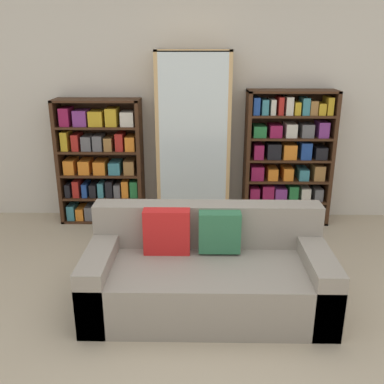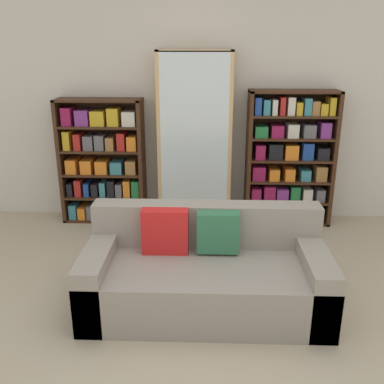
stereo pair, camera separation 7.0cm
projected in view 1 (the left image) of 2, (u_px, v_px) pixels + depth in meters
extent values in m
plane|color=tan|center=(200.00, 360.00, 2.78)|extent=(16.00, 16.00, 0.00)
cube|color=beige|center=(201.00, 101.00, 4.78)|extent=(7.07, 0.06, 2.70)
cube|color=gray|center=(208.00, 285.00, 3.28)|extent=(1.82, 0.85, 0.39)
cube|color=gray|center=(207.00, 224.00, 3.46)|extent=(1.82, 0.20, 0.35)
cube|color=gray|center=(102.00, 277.00, 3.27)|extent=(0.20, 0.85, 0.51)
cube|color=gray|center=(314.00, 279.00, 3.25)|extent=(0.20, 0.85, 0.51)
cube|color=red|center=(167.00, 232.00, 3.32)|extent=(0.36, 0.12, 0.36)
cube|color=#2D6B47|center=(220.00, 232.00, 3.31)|extent=(0.32, 0.12, 0.32)
cube|color=#3D2314|center=(61.00, 162.00, 4.81)|extent=(0.04, 0.32, 1.39)
cube|color=#3D2314|center=(140.00, 162.00, 4.80)|extent=(0.04, 0.32, 1.39)
cube|color=#3D2314|center=(96.00, 100.00, 4.58)|extent=(0.94, 0.32, 0.02)
cube|color=#3D2314|center=(105.00, 218.00, 5.03)|extent=(0.94, 0.32, 0.02)
cube|color=#3D2314|center=(104.00, 158.00, 4.95)|extent=(0.94, 0.01, 1.39)
cube|color=#3D2314|center=(103.00, 196.00, 4.94)|extent=(0.86, 0.32, 0.02)
cube|color=#3D2314|center=(102.00, 173.00, 4.85)|extent=(0.86, 0.32, 0.02)
cube|color=#3D2314|center=(100.00, 150.00, 4.76)|extent=(0.86, 0.32, 0.02)
cube|color=#3D2314|center=(98.00, 126.00, 4.68)|extent=(0.86, 0.32, 0.02)
cube|color=teal|center=(73.00, 210.00, 4.99)|extent=(0.08, 0.24, 0.17)
cube|color=orange|center=(82.00, 212.00, 5.00)|extent=(0.09, 0.24, 0.14)
cube|color=#5B5B60|center=(91.00, 211.00, 4.99)|extent=(0.09, 0.24, 0.16)
cube|color=#237038|center=(100.00, 210.00, 4.99)|extent=(0.09, 0.24, 0.18)
cube|color=#1E4293|center=(108.00, 210.00, 4.98)|extent=(0.09, 0.24, 0.20)
cube|color=gold|center=(117.00, 210.00, 4.98)|extent=(0.06, 0.24, 0.20)
cube|color=orange|center=(126.00, 211.00, 4.98)|extent=(0.07, 0.24, 0.17)
cube|color=black|center=(136.00, 210.00, 4.98)|extent=(0.08, 0.24, 0.19)
cube|color=black|center=(70.00, 189.00, 4.91)|extent=(0.06, 0.24, 0.15)
cube|color=#AD231E|center=(78.00, 187.00, 4.90)|extent=(0.07, 0.24, 0.19)
cube|color=#1E4293|center=(87.00, 188.00, 4.90)|extent=(0.06, 0.24, 0.15)
cube|color=black|center=(95.00, 189.00, 4.90)|extent=(0.07, 0.24, 0.15)
cube|color=teal|center=(103.00, 188.00, 4.90)|extent=(0.06, 0.24, 0.17)
cube|color=black|center=(111.00, 187.00, 4.89)|extent=(0.08, 0.24, 0.19)
cube|color=#5B5B60|center=(119.00, 189.00, 4.90)|extent=(0.07, 0.24, 0.15)
cube|color=orange|center=(126.00, 187.00, 4.89)|extent=(0.08, 0.24, 0.19)
cube|color=#237038|center=(135.00, 187.00, 4.89)|extent=(0.08, 0.24, 0.19)
cube|color=orange|center=(71.00, 166.00, 4.82)|extent=(0.12, 0.24, 0.16)
cube|color=orange|center=(86.00, 166.00, 4.82)|extent=(0.12, 0.24, 0.15)
cube|color=orange|center=(101.00, 166.00, 4.81)|extent=(0.13, 0.24, 0.15)
cube|color=teal|center=(116.00, 167.00, 4.81)|extent=(0.13, 0.24, 0.14)
cube|color=olive|center=(130.00, 166.00, 4.81)|extent=(0.11, 0.24, 0.15)
cube|color=gold|center=(67.00, 140.00, 4.72)|extent=(0.07, 0.24, 0.21)
cube|color=#AD231E|center=(77.00, 141.00, 4.72)|extent=(0.08, 0.24, 0.18)
cube|color=#5B5B60|center=(88.00, 142.00, 4.73)|extent=(0.11, 0.24, 0.16)
cube|color=#5B5B60|center=(99.00, 142.00, 4.72)|extent=(0.10, 0.24, 0.17)
cube|color=olive|center=(110.00, 143.00, 4.72)|extent=(0.09, 0.24, 0.14)
cube|color=#AD231E|center=(121.00, 141.00, 4.72)|extent=(0.08, 0.24, 0.19)
cube|color=orange|center=(131.00, 143.00, 4.72)|extent=(0.10, 0.24, 0.16)
cube|color=#8E1947|center=(66.00, 116.00, 4.64)|extent=(0.11, 0.24, 0.19)
cube|color=#7A3384|center=(82.00, 117.00, 4.64)|extent=(0.14, 0.24, 0.17)
cube|color=gold|center=(97.00, 118.00, 4.64)|extent=(0.15, 0.24, 0.16)
cube|color=gold|center=(112.00, 117.00, 4.63)|extent=(0.12, 0.24, 0.19)
cube|color=beige|center=(128.00, 118.00, 4.63)|extent=(0.14, 0.24, 0.15)
cube|color=tan|center=(159.00, 140.00, 4.70)|extent=(0.04, 0.36, 1.90)
cube|color=tan|center=(228.00, 140.00, 4.68)|extent=(0.04, 0.36, 1.90)
cube|color=tan|center=(193.00, 50.00, 4.38)|extent=(0.79, 0.36, 0.02)
cube|color=tan|center=(193.00, 219.00, 4.99)|extent=(0.79, 0.36, 0.02)
cube|color=tan|center=(194.00, 137.00, 4.85)|extent=(0.79, 0.01, 1.90)
cube|color=silver|center=(193.00, 144.00, 4.52)|extent=(0.71, 0.01, 1.88)
cube|color=tan|center=(193.00, 193.00, 4.89)|extent=(0.71, 0.32, 0.02)
cube|color=tan|center=(193.00, 167.00, 4.79)|extent=(0.71, 0.32, 0.02)
cube|color=tan|center=(193.00, 140.00, 4.69)|extent=(0.71, 0.32, 0.02)
cube|color=tan|center=(193.00, 112.00, 4.59)|extent=(0.71, 0.32, 0.02)
cube|color=tan|center=(193.00, 83.00, 4.49)|extent=(0.71, 0.32, 0.02)
cylinder|color=silver|center=(174.00, 215.00, 4.98)|extent=(0.01, 0.01, 0.07)
cone|color=silver|center=(174.00, 209.00, 4.95)|extent=(0.09, 0.09, 0.09)
cylinder|color=silver|center=(193.00, 216.00, 4.97)|extent=(0.01, 0.01, 0.07)
cone|color=silver|center=(193.00, 209.00, 4.95)|extent=(0.09, 0.09, 0.09)
cylinder|color=silver|center=(213.00, 216.00, 4.97)|extent=(0.01, 0.01, 0.07)
cone|color=silver|center=(213.00, 209.00, 4.94)|extent=(0.09, 0.09, 0.09)
cylinder|color=silver|center=(170.00, 190.00, 4.87)|extent=(0.01, 0.01, 0.07)
cone|color=silver|center=(169.00, 183.00, 4.84)|extent=(0.09, 0.09, 0.09)
cylinder|color=silver|center=(182.00, 189.00, 4.89)|extent=(0.01, 0.01, 0.07)
cone|color=silver|center=(181.00, 183.00, 4.87)|extent=(0.09, 0.09, 0.09)
cylinder|color=silver|center=(193.00, 189.00, 4.89)|extent=(0.01, 0.01, 0.07)
cone|color=silver|center=(193.00, 183.00, 4.86)|extent=(0.09, 0.09, 0.09)
cylinder|color=silver|center=(205.00, 189.00, 4.89)|extent=(0.01, 0.01, 0.07)
cone|color=silver|center=(205.00, 183.00, 4.86)|extent=(0.09, 0.09, 0.09)
cylinder|color=silver|center=(217.00, 190.00, 4.86)|extent=(0.01, 0.01, 0.07)
cone|color=silver|center=(217.00, 183.00, 4.84)|extent=(0.09, 0.09, 0.09)
cylinder|color=silver|center=(173.00, 163.00, 4.77)|extent=(0.01, 0.01, 0.07)
cone|color=silver|center=(173.00, 156.00, 4.74)|extent=(0.09, 0.09, 0.09)
cylinder|color=silver|center=(193.00, 163.00, 4.78)|extent=(0.01, 0.01, 0.07)
cone|color=silver|center=(193.00, 156.00, 4.76)|extent=(0.09, 0.09, 0.09)
cylinder|color=silver|center=(213.00, 163.00, 4.78)|extent=(0.01, 0.01, 0.07)
cone|color=silver|center=(214.00, 156.00, 4.75)|extent=(0.09, 0.09, 0.09)
cylinder|color=silver|center=(170.00, 135.00, 4.69)|extent=(0.01, 0.01, 0.08)
cone|color=silver|center=(170.00, 128.00, 4.67)|extent=(0.09, 0.09, 0.09)
cylinder|color=silver|center=(186.00, 136.00, 4.67)|extent=(0.01, 0.01, 0.08)
cone|color=silver|center=(186.00, 128.00, 4.64)|extent=(0.09, 0.09, 0.09)
cylinder|color=silver|center=(201.00, 136.00, 4.67)|extent=(0.01, 0.01, 0.08)
cone|color=silver|center=(201.00, 128.00, 4.64)|extent=(0.09, 0.09, 0.09)
cylinder|color=silver|center=(216.00, 136.00, 4.68)|extent=(0.01, 0.01, 0.08)
cone|color=silver|center=(217.00, 128.00, 4.66)|extent=(0.09, 0.09, 0.09)
cylinder|color=silver|center=(167.00, 107.00, 4.57)|extent=(0.01, 0.01, 0.08)
cone|color=silver|center=(167.00, 99.00, 4.54)|extent=(0.08, 0.08, 0.10)
cylinder|color=silver|center=(178.00, 107.00, 4.57)|extent=(0.01, 0.01, 0.08)
cone|color=silver|center=(178.00, 99.00, 4.54)|extent=(0.08, 0.08, 0.10)
cylinder|color=silver|center=(188.00, 107.00, 4.59)|extent=(0.01, 0.01, 0.08)
cone|color=silver|center=(188.00, 99.00, 4.56)|extent=(0.08, 0.08, 0.10)
cylinder|color=silver|center=(199.00, 107.00, 4.56)|extent=(0.01, 0.01, 0.08)
cone|color=silver|center=(199.00, 99.00, 4.53)|extent=(0.08, 0.08, 0.10)
cylinder|color=silver|center=(209.00, 107.00, 4.58)|extent=(0.01, 0.01, 0.08)
cone|color=silver|center=(209.00, 99.00, 4.56)|extent=(0.08, 0.08, 0.10)
cylinder|color=silver|center=(220.00, 107.00, 4.56)|extent=(0.01, 0.01, 0.08)
cone|color=silver|center=(220.00, 99.00, 4.53)|extent=(0.08, 0.08, 0.10)
cylinder|color=silver|center=(172.00, 78.00, 4.47)|extent=(0.01, 0.01, 0.08)
cone|color=silver|center=(172.00, 69.00, 4.44)|extent=(0.09, 0.09, 0.10)
cylinder|color=silver|center=(193.00, 77.00, 4.49)|extent=(0.01, 0.01, 0.08)
cone|color=silver|center=(193.00, 69.00, 4.46)|extent=(0.09, 0.09, 0.10)
cylinder|color=silver|center=(215.00, 78.00, 4.47)|extent=(0.01, 0.01, 0.08)
cone|color=silver|center=(215.00, 69.00, 4.44)|extent=(0.09, 0.09, 0.10)
cube|color=#3D2314|center=(247.00, 158.00, 4.77)|extent=(0.04, 0.32, 1.49)
cube|color=#3D2314|center=(329.00, 159.00, 4.75)|extent=(0.04, 0.32, 1.49)
cube|color=#3D2314|center=(293.00, 91.00, 4.52)|extent=(0.96, 0.32, 0.02)
cube|color=#3D2314|center=(283.00, 219.00, 5.00)|extent=(0.96, 0.32, 0.02)
cube|color=#3D2314|center=(285.00, 155.00, 4.90)|extent=(0.96, 0.01, 1.49)
cube|color=#3D2314|center=(285.00, 199.00, 4.91)|extent=(0.88, 0.32, 0.02)
cube|color=#3D2314|center=(286.00, 179.00, 4.84)|extent=(0.88, 0.32, 0.02)
cube|color=#3D2314|center=(288.00, 158.00, 4.76)|extent=(0.88, 0.32, 0.02)
cube|color=#3D2314|center=(289.00, 137.00, 4.68)|extent=(0.88, 0.32, 0.02)
cube|color=#3D2314|center=(291.00, 115.00, 4.60)|extent=(0.88, 0.32, 0.02)
cube|color=#7A3384|center=(253.00, 214.00, 4.97)|extent=(0.10, 0.24, 0.12)
cube|color=#237038|center=(266.00, 213.00, 4.96)|extent=(0.10, 0.24, 0.14)
cube|color=teal|center=(277.00, 214.00, 4.96)|extent=(0.10, 0.24, 0.13)
cube|color=#8E1947|center=(290.00, 212.00, 4.95)|extent=(0.11, 0.24, 0.17)
cube|color=#237038|center=(303.00, 212.00, 4.95)|extent=(0.11, 0.24, 0.18)
cube|color=black|center=(315.00, 212.00, 4.95)|extent=(0.09, 0.24, 0.18)
cube|color=#8E1947|center=(254.00, 192.00, 4.88)|extent=(0.11, 0.24, 0.14)
cube|color=#8E1947|center=(267.00, 191.00, 4.88)|extent=(0.13, 0.24, 0.17)
cube|color=#7A3384|center=(279.00, 192.00, 4.88)|extent=(0.13, 0.24, 0.14)
cube|color=#237038|center=(292.00, 191.00, 4.87)|extent=(0.10, 0.24, 0.17)
cube|color=beige|center=(304.00, 192.00, 4.87)|extent=(0.10, 0.24, 0.15)
cube|color=#5B5B60|center=(317.00, 193.00, 4.87)|extent=(0.09, 0.24, 0.14)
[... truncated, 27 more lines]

